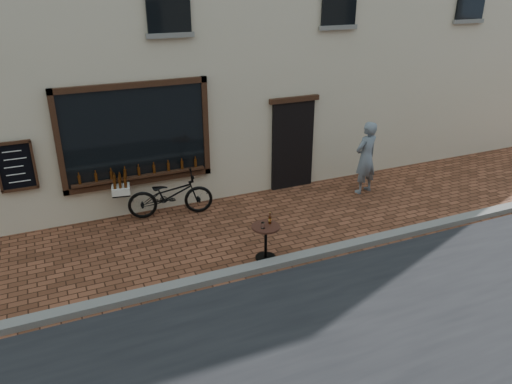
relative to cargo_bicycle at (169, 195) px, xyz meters
name	(u,v)px	position (x,y,z in m)	size (l,w,h in m)	color
ground	(286,270)	(1.37, -3.09, -0.50)	(90.00, 90.00, 0.00)	#512B1A
kerb	(281,262)	(1.37, -2.89, -0.44)	(90.00, 0.25, 0.12)	slate
cargo_bicycle	(169,195)	(0.00, 0.00, 0.00)	(2.23, 0.95, 1.06)	black
bistro_table	(266,235)	(1.21, -2.55, -0.01)	(0.54, 0.54, 0.93)	black
pedestrian	(366,158)	(4.75, -0.65, 0.40)	(0.66, 0.43, 1.80)	slate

